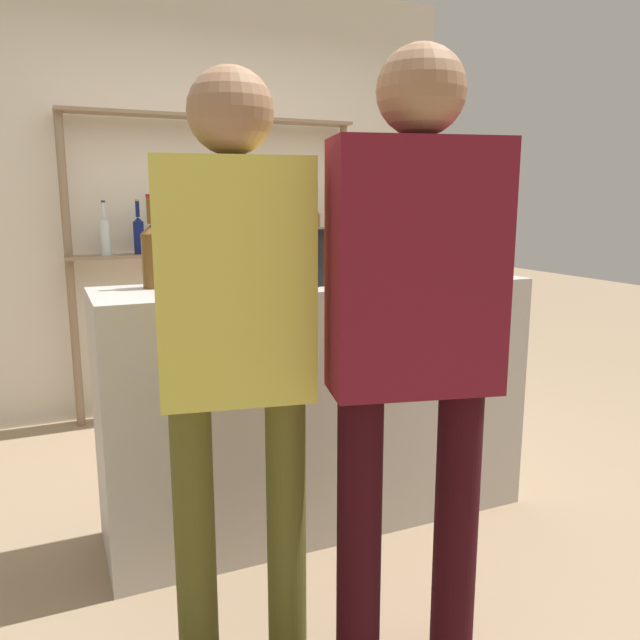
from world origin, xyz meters
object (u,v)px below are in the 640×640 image
(customer_center, at_px, (414,325))
(wine_glass, at_px, (262,261))
(counter_bottle_2, at_px, (424,246))
(ice_bucket, at_px, (303,256))
(counter_bottle_0, at_px, (445,242))
(cork_jar, at_px, (405,261))
(customer_left, at_px, (236,333))
(counter_bottle_5, at_px, (464,243))
(counter_bottle_3, at_px, (355,249))
(counter_bottle_4, at_px, (153,253))
(counter_bottle_1, at_px, (252,251))

(customer_center, bearing_deg, wine_glass, 26.75)
(counter_bottle_2, height_order, ice_bucket, counter_bottle_2)
(counter_bottle_0, relative_size, ice_bucket, 1.49)
(cork_jar, bearing_deg, customer_left, -144.13)
(counter_bottle_5, bearing_deg, customer_center, -132.32)
(wine_glass, xyz_separation_m, customer_center, (0.19, -0.77, -0.12))
(counter_bottle_0, xyz_separation_m, counter_bottle_5, (0.05, -0.09, 0.00))
(counter_bottle_5, xyz_separation_m, customer_left, (-1.34, -0.77, -0.17))
(counter_bottle_5, distance_m, ice_bucket, 0.85)
(counter_bottle_3, bearing_deg, ice_bucket, 170.85)
(counter_bottle_2, xyz_separation_m, customer_left, (-1.17, -0.86, -0.15))
(counter_bottle_3, distance_m, counter_bottle_4, 0.81)
(counter_bottle_1, distance_m, counter_bottle_4, 0.38)
(counter_bottle_3, distance_m, ice_bucket, 0.22)
(customer_left, distance_m, customer_center, 0.50)
(ice_bucket, bearing_deg, counter_bottle_3, -9.15)
(counter_bottle_3, xyz_separation_m, ice_bucket, (-0.22, 0.04, -0.03))
(counter_bottle_0, distance_m, counter_bottle_1, 1.03)
(counter_bottle_3, distance_m, wine_glass, 0.45)
(counter_bottle_3, distance_m, cork_jar, 0.28)
(wine_glass, relative_size, customer_left, 0.09)
(customer_center, bearing_deg, counter_bottle_4, 40.81)
(counter_bottle_3, xyz_separation_m, wine_glass, (-0.44, -0.11, -0.02))
(counter_bottle_5, bearing_deg, counter_bottle_4, 177.38)
(counter_bottle_2, bearing_deg, counter_bottle_5, -29.49)
(counter_bottle_1, bearing_deg, cork_jar, 0.30)
(counter_bottle_3, height_order, counter_bottle_4, counter_bottle_4)
(counter_bottle_2, height_order, wine_glass, counter_bottle_2)
(counter_bottle_4, distance_m, customer_left, 0.85)
(counter_bottle_2, distance_m, wine_glass, 0.95)
(wine_glass, relative_size, customer_center, 0.09)
(ice_bucket, bearing_deg, counter_bottle_4, 167.61)
(counter_bottle_5, bearing_deg, wine_glass, -169.28)
(counter_bottle_0, bearing_deg, counter_bottle_4, -178.80)
(wine_glass, bearing_deg, counter_bottle_0, 16.17)
(ice_bucket, xyz_separation_m, customer_left, (-0.49, -0.71, -0.14))
(counter_bottle_4, distance_m, cork_jar, 1.08)
(counter_bottle_1, xyz_separation_m, ice_bucket, (0.22, 0.00, -0.03))
(counter_bottle_4, height_order, counter_bottle_5, same)
(counter_bottle_1, distance_m, cork_jar, 0.71)
(counter_bottle_0, height_order, counter_bottle_3, counter_bottle_3)
(counter_bottle_0, xyz_separation_m, cork_jar, (-0.31, -0.16, -0.07))
(ice_bucket, bearing_deg, counter_bottle_0, 11.08)
(counter_bottle_1, xyz_separation_m, counter_bottle_3, (0.44, -0.03, -0.00))
(counter_bottle_2, relative_size, cork_jar, 2.16)
(counter_bottle_0, height_order, ice_bucket, counter_bottle_0)
(customer_center, bearing_deg, counter_bottle_3, -3.15)
(customer_left, bearing_deg, wine_glass, -15.11)
(cork_jar, bearing_deg, counter_bottle_1, -179.70)
(counter_bottle_0, distance_m, customer_center, 1.36)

